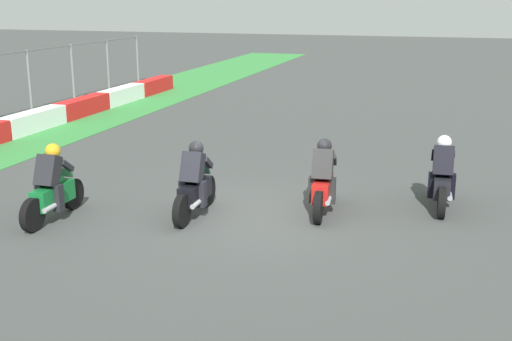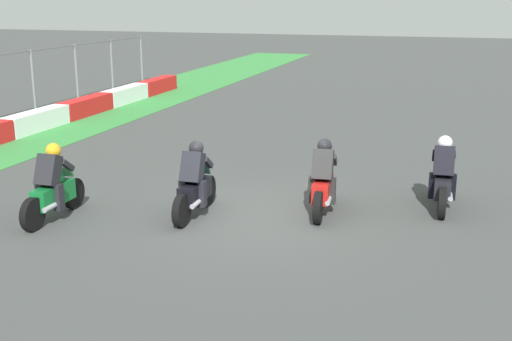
# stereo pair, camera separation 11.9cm
# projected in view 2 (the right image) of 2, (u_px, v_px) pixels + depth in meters

# --- Properties ---
(ground_plane) EXTENTS (120.00, 120.00, 0.00)m
(ground_plane) POSITION_uv_depth(u_px,v_px,m) (252.00, 216.00, 13.10)
(ground_plane) COLOR #404241
(rider_lane_a) EXTENTS (2.04, 0.55, 1.51)m
(rider_lane_a) POSITION_uv_depth(u_px,v_px,m) (443.00, 179.00, 13.42)
(rider_lane_a) COLOR black
(rider_lane_a) RESTS_ON ground_plane
(rider_lane_b) EXTENTS (2.04, 0.56, 1.51)m
(rider_lane_b) POSITION_uv_depth(u_px,v_px,m) (323.00, 183.00, 13.14)
(rider_lane_b) COLOR black
(rider_lane_b) RESTS_ON ground_plane
(rider_lane_c) EXTENTS (2.04, 0.54, 1.51)m
(rider_lane_c) POSITION_uv_depth(u_px,v_px,m) (195.00, 186.00, 12.95)
(rider_lane_c) COLOR black
(rider_lane_c) RESTS_ON ground_plane
(rider_lane_d) EXTENTS (2.04, 0.54, 1.51)m
(rider_lane_d) POSITION_uv_depth(u_px,v_px,m) (53.00, 189.00, 12.75)
(rider_lane_d) COLOR black
(rider_lane_d) RESTS_ON ground_plane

